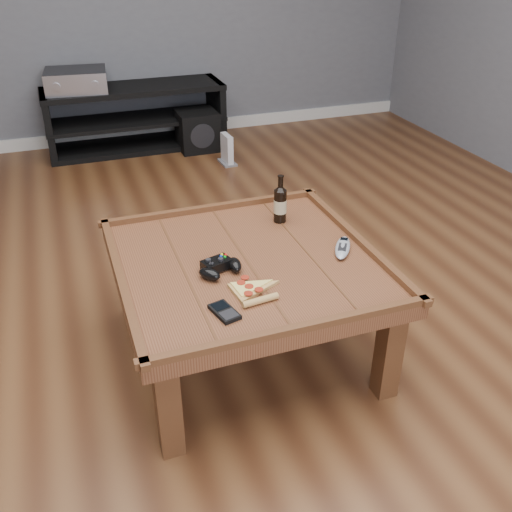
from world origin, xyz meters
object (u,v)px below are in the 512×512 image
object	(u,v)px
remote_control	(343,248)
subwoofer	(198,130)
media_console	(136,118)
pizza_slice	(251,290)
av_receiver	(76,80)
game_console	(227,151)
coffee_table	(246,273)
game_controller	(220,267)
smartphone	(224,312)
beer_bottle	(280,203)

from	to	relation	value
remote_control	subwoofer	size ratio (longest dim) A/B	0.61
media_console	pizza_slice	world-z (taller)	media_console
av_receiver	game_console	size ratio (longest dim) A/B	2.11
coffee_table	subwoofer	size ratio (longest dim) A/B	3.28
coffee_table	game_controller	bearing A→B (deg)	-156.41
coffee_table	pizza_slice	xyz separation A→B (m)	(-0.06, -0.22, 0.07)
smartphone	av_receiver	world-z (taller)	av_receiver
remote_control	subwoofer	xyz separation A→B (m)	(0.06, 2.61, -0.31)
subwoofer	game_controller	bearing A→B (deg)	-102.74
beer_bottle	game_console	distance (m)	1.96
smartphone	media_console	bearing A→B (deg)	72.39
coffee_table	av_receiver	distance (m)	2.78
coffee_table	beer_bottle	world-z (taller)	beer_bottle
coffee_table	game_console	world-z (taller)	coffee_table
game_console	media_console	bearing A→B (deg)	130.94
subwoofer	game_console	bearing A→B (deg)	-72.88
av_receiver	smartphone	bearing A→B (deg)	-80.02
subwoofer	beer_bottle	bearing A→B (deg)	-95.38
coffee_table	game_console	size ratio (longest dim) A/B	4.54
coffee_table	game_console	xyz separation A→B (m)	(0.58, 2.16, -0.29)
smartphone	pizza_slice	bearing A→B (deg)	22.19
media_console	beer_bottle	xyz separation A→B (m)	(0.25, -2.48, 0.29)
av_receiver	subwoofer	world-z (taller)	av_receiver
coffee_table	remote_control	xyz separation A→B (m)	(0.39, -0.06, 0.07)
subwoofer	game_console	xyz separation A→B (m)	(0.12, -0.40, -0.05)
remote_control	game_console	xyz separation A→B (m)	(0.19, 2.22, -0.36)
coffee_table	remote_control	distance (m)	0.40
game_controller	game_console	size ratio (longest dim) A/B	0.81
game_console	subwoofer	bearing A→B (deg)	104.12
media_console	av_receiver	size ratio (longest dim) A/B	2.93
coffee_table	remote_control	world-z (taller)	remote_control
coffee_table	subwoofer	distance (m)	2.61
smartphone	remote_control	bearing A→B (deg)	9.63
coffee_table	game_controller	world-z (taller)	game_controller
pizza_slice	remote_control	xyz separation A→B (m)	(0.45, 0.16, 0.01)
media_console	subwoofer	size ratio (longest dim) A/B	4.46
av_receiver	game_controller	bearing A→B (deg)	-78.39
smartphone	subwoofer	size ratio (longest dim) A/B	0.42
media_console	subwoofer	distance (m)	0.50
game_controller	game_console	xyz separation A→B (m)	(0.70, 2.21, -0.37)
beer_bottle	pizza_slice	world-z (taller)	beer_bottle
beer_bottle	subwoofer	bearing A→B (deg)	84.92
media_console	subwoofer	world-z (taller)	media_console
pizza_slice	subwoofer	size ratio (longest dim) A/B	0.82
remote_control	av_receiver	xyz separation A→B (m)	(-0.80, 2.80, 0.11)
smartphone	remote_control	world-z (taller)	remote_control
smartphone	coffee_table	bearing A→B (deg)	45.26
media_console	game_console	world-z (taller)	media_console
media_console	pizza_slice	distance (m)	2.98
media_console	pizza_slice	bearing A→B (deg)	-91.12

